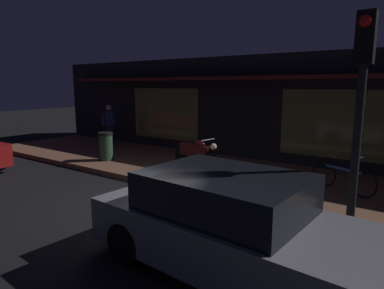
% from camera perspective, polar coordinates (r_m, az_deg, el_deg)
% --- Properties ---
extents(ground_plane, '(60.00, 60.00, 0.00)m').
position_cam_1_polar(ground_plane, '(7.96, -9.77, -9.29)').
color(ground_plane, black).
extents(sidewalk_slab, '(18.00, 4.00, 0.15)m').
position_cam_1_polar(sidewalk_slab, '(10.18, 2.22, -4.40)').
color(sidewalk_slab, brown).
rests_on(sidewalk_slab, ground_plane).
extents(storefront_building, '(18.00, 3.30, 3.60)m').
position_cam_1_polar(storefront_building, '(12.86, 10.56, 6.27)').
color(storefront_building, black).
rests_on(storefront_building, ground_plane).
extents(motorcycle, '(1.69, 0.61, 0.97)m').
position_cam_1_polar(motorcycle, '(9.86, 0.72, -1.46)').
color(motorcycle, black).
rests_on(motorcycle, sidewalk_slab).
extents(bicycle_parked, '(1.55, 0.70, 0.91)m').
position_cam_1_polar(bicycle_parked, '(8.59, 24.21, -5.05)').
color(bicycle_parked, black).
rests_on(bicycle_parked, sidewalk_slab).
extents(person_photographer, '(0.44, 0.59, 1.67)m').
position_cam_1_polar(person_photographer, '(14.26, -13.85, 3.37)').
color(person_photographer, '#28232D').
rests_on(person_photographer, sidewalk_slab).
extents(trash_bin, '(0.48, 0.48, 0.93)m').
position_cam_1_polar(trash_bin, '(11.49, -14.44, -0.26)').
color(trash_bin, '#2D4C33').
rests_on(trash_bin, sidewalk_slab).
extents(traffic_light_pole, '(0.24, 0.33, 3.60)m').
position_cam_1_polar(traffic_light_pole, '(5.27, 26.77, 7.49)').
color(traffic_light_pole, black).
rests_on(traffic_light_pole, ground_plane).
extents(parked_car_far, '(4.21, 2.03, 1.42)m').
position_cam_1_polar(parked_car_far, '(4.83, 6.55, -13.34)').
color(parked_car_far, black).
rests_on(parked_car_far, ground_plane).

